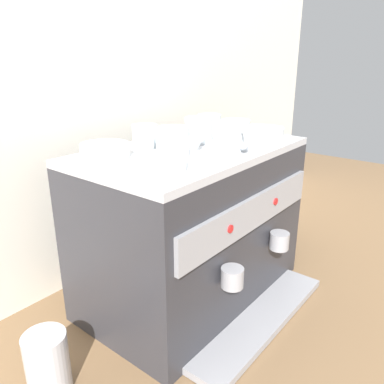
{
  "coord_description": "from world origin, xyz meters",
  "views": [
    {
      "loc": [
        -0.82,
        -0.65,
        0.71
      ],
      "look_at": [
        0.0,
        0.0,
        0.34
      ],
      "focal_mm": 36.21,
      "sensor_mm": 36.0,
      "label": 1
    }
  ],
  "objects_px": {
    "ceramic_cup_0": "(174,142)",
    "ceramic_cup_3": "(145,139)",
    "ceramic_bowl_2": "(263,134)",
    "milk_pitcher": "(47,363)",
    "ceramic_cup_4": "(199,130)",
    "coffee_grinder": "(257,190)",
    "ceramic_bowl_1": "(165,162)",
    "ceramic_cup_2": "(236,135)",
    "ceramic_bowl_0": "(105,151)",
    "ceramic_cup_1": "(208,125)",
    "espresso_machine": "(193,226)"
  },
  "relations": [
    {
      "from": "milk_pitcher",
      "to": "ceramic_bowl_1",
      "type": "bearing_deg",
      "value": -19.92
    },
    {
      "from": "ceramic_cup_0",
      "to": "ceramic_cup_1",
      "type": "xyz_separation_m",
      "value": [
        0.27,
        0.09,
        -0.0
      ]
    },
    {
      "from": "ceramic_bowl_0",
      "to": "ceramic_bowl_1",
      "type": "xyz_separation_m",
      "value": [
        0.02,
        -0.18,
        0.0
      ]
    },
    {
      "from": "ceramic_cup_1",
      "to": "milk_pitcher",
      "type": "xyz_separation_m",
      "value": [
        -0.66,
        -0.06,
        -0.43
      ]
    },
    {
      "from": "ceramic_cup_0",
      "to": "milk_pitcher",
      "type": "xyz_separation_m",
      "value": [
        -0.39,
        0.04,
        -0.43
      ]
    },
    {
      "from": "coffee_grinder",
      "to": "ceramic_bowl_1",
      "type": "bearing_deg",
      "value": -168.41
    },
    {
      "from": "ceramic_bowl_2",
      "to": "milk_pitcher",
      "type": "relative_size",
      "value": 0.84
    },
    {
      "from": "milk_pitcher",
      "to": "ceramic_cup_0",
      "type": "bearing_deg",
      "value": -5.32
    },
    {
      "from": "ceramic_bowl_1",
      "to": "milk_pitcher",
      "type": "bearing_deg",
      "value": 160.08
    },
    {
      "from": "ceramic_cup_2",
      "to": "ceramic_bowl_2",
      "type": "height_order",
      "value": "ceramic_cup_2"
    },
    {
      "from": "coffee_grinder",
      "to": "milk_pitcher",
      "type": "relative_size",
      "value": 2.82
    },
    {
      "from": "ceramic_cup_2",
      "to": "coffee_grinder",
      "type": "relative_size",
      "value": 0.27
    },
    {
      "from": "ceramic_cup_0",
      "to": "ceramic_cup_3",
      "type": "xyz_separation_m",
      "value": [
        -0.01,
        0.09,
        -0.0
      ]
    },
    {
      "from": "ceramic_bowl_1",
      "to": "ceramic_bowl_2",
      "type": "relative_size",
      "value": 0.8
    },
    {
      "from": "ceramic_bowl_1",
      "to": "coffee_grinder",
      "type": "height_order",
      "value": "ceramic_bowl_1"
    },
    {
      "from": "ceramic_cup_0",
      "to": "milk_pitcher",
      "type": "distance_m",
      "value": 0.58
    },
    {
      "from": "ceramic_bowl_2",
      "to": "ceramic_cup_4",
      "type": "bearing_deg",
      "value": 141.09
    },
    {
      "from": "ceramic_cup_1",
      "to": "ceramic_bowl_0",
      "type": "bearing_deg",
      "value": 176.15
    },
    {
      "from": "espresso_machine",
      "to": "milk_pitcher",
      "type": "height_order",
      "value": "espresso_machine"
    },
    {
      "from": "ceramic_cup_0",
      "to": "milk_pitcher",
      "type": "relative_size",
      "value": 0.83
    },
    {
      "from": "coffee_grinder",
      "to": "ceramic_bowl_0",
      "type": "bearing_deg",
      "value": 176.57
    },
    {
      "from": "ceramic_cup_3",
      "to": "ceramic_bowl_1",
      "type": "distance_m",
      "value": 0.18
    },
    {
      "from": "ceramic_cup_1",
      "to": "ceramic_cup_2",
      "type": "height_order",
      "value": "ceramic_cup_2"
    },
    {
      "from": "espresso_machine",
      "to": "ceramic_bowl_2",
      "type": "distance_m",
      "value": 0.35
    },
    {
      "from": "ceramic_cup_2",
      "to": "ceramic_cup_4",
      "type": "distance_m",
      "value": 0.13
    },
    {
      "from": "ceramic_bowl_0",
      "to": "ceramic_bowl_1",
      "type": "height_order",
      "value": "same"
    },
    {
      "from": "ceramic_cup_4",
      "to": "ceramic_bowl_1",
      "type": "relative_size",
      "value": 1.05
    },
    {
      "from": "ceramic_cup_1",
      "to": "milk_pitcher",
      "type": "bearing_deg",
      "value": -175.18
    },
    {
      "from": "ceramic_cup_3",
      "to": "milk_pitcher",
      "type": "xyz_separation_m",
      "value": [
        -0.38,
        -0.05,
        -0.43
      ]
    },
    {
      "from": "ceramic_cup_1",
      "to": "coffee_grinder",
      "type": "height_order",
      "value": "ceramic_cup_1"
    },
    {
      "from": "ceramic_cup_2",
      "to": "ceramic_bowl_0",
      "type": "height_order",
      "value": "ceramic_cup_2"
    },
    {
      "from": "ceramic_cup_4",
      "to": "ceramic_cup_3",
      "type": "bearing_deg",
      "value": 166.84
    },
    {
      "from": "ceramic_cup_4",
      "to": "coffee_grinder",
      "type": "xyz_separation_m",
      "value": [
        0.42,
        0.03,
        -0.31
      ]
    },
    {
      "from": "ceramic_bowl_2",
      "to": "milk_pitcher",
      "type": "xyz_separation_m",
      "value": [
        -0.71,
        0.11,
        -0.41
      ]
    },
    {
      "from": "ceramic_bowl_2",
      "to": "ceramic_cup_0",
      "type": "bearing_deg",
      "value": 166.22
    },
    {
      "from": "ceramic_cup_0",
      "to": "ceramic_bowl_1",
      "type": "distance_m",
      "value": 0.13
    },
    {
      "from": "ceramic_cup_3",
      "to": "ceramic_bowl_0",
      "type": "height_order",
      "value": "ceramic_cup_3"
    },
    {
      "from": "ceramic_cup_0",
      "to": "ceramic_cup_1",
      "type": "relative_size",
      "value": 1.1
    },
    {
      "from": "ceramic_cup_4",
      "to": "ceramic_bowl_1",
      "type": "distance_m",
      "value": 0.29
    },
    {
      "from": "ceramic_bowl_1",
      "to": "ceramic_cup_1",
      "type": "bearing_deg",
      "value": 22.8
    },
    {
      "from": "ceramic_cup_2",
      "to": "ceramic_bowl_1",
      "type": "xyz_separation_m",
      "value": [
        -0.27,
        0.02,
        -0.02
      ]
    },
    {
      "from": "ceramic_bowl_0",
      "to": "ceramic_cup_0",
      "type": "bearing_deg",
      "value": -43.5
    },
    {
      "from": "ceramic_cup_3",
      "to": "coffee_grinder",
      "type": "bearing_deg",
      "value": -1.17
    },
    {
      "from": "ceramic_bowl_0",
      "to": "ceramic_cup_1",
      "type": "bearing_deg",
      "value": -3.85
    },
    {
      "from": "ceramic_cup_0",
      "to": "ceramic_cup_1",
      "type": "distance_m",
      "value": 0.28
    },
    {
      "from": "ceramic_bowl_2",
      "to": "coffee_grinder",
      "type": "relative_size",
      "value": 0.3
    },
    {
      "from": "espresso_machine",
      "to": "coffee_grinder",
      "type": "distance_m",
      "value": 0.49
    },
    {
      "from": "ceramic_cup_0",
      "to": "ceramic_bowl_0",
      "type": "xyz_separation_m",
      "value": [
        -0.13,
        0.12,
        -0.02
      ]
    },
    {
      "from": "ceramic_cup_1",
      "to": "ceramic_bowl_1",
      "type": "height_order",
      "value": "ceramic_cup_1"
    },
    {
      "from": "espresso_machine",
      "to": "ceramic_cup_1",
      "type": "bearing_deg",
      "value": 23.51
    }
  ]
}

